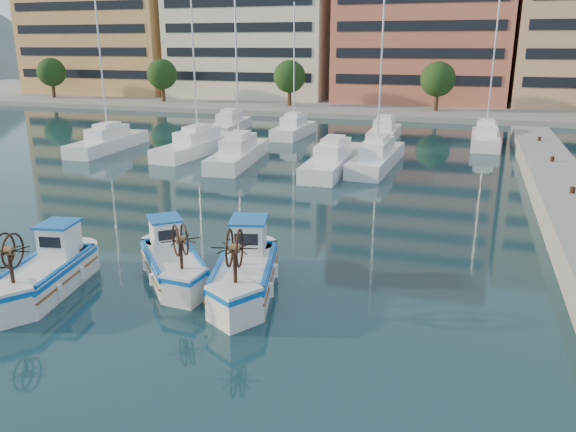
# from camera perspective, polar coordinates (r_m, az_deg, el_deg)

# --- Properties ---
(ground) EXTENTS (300.00, 300.00, 0.00)m
(ground) POSITION_cam_1_polar(r_m,az_deg,el_deg) (18.89, -9.22, -8.43)
(ground) COLOR #193D43
(ground) RESTS_ON ground
(waterfront) EXTENTS (180.00, 40.00, 25.60)m
(waterfront) POSITION_cam_1_polar(r_m,az_deg,el_deg) (80.18, 19.84, 18.28)
(waterfront) COLOR gray
(waterfront) RESTS_ON ground
(yacht_marina) EXTENTS (42.10, 22.89, 11.50)m
(yacht_marina) POSITION_cam_1_polar(r_m,az_deg,el_deg) (44.55, 3.22, 7.30)
(yacht_marina) COLOR white
(yacht_marina) RESTS_ON ground
(fishing_boat_a) EXTENTS (2.46, 4.42, 2.68)m
(fishing_boat_a) POSITION_cam_1_polar(r_m,az_deg,el_deg) (20.73, -23.27, -5.08)
(fishing_boat_a) COLOR silver
(fishing_boat_a) RESTS_ON ground
(fishing_boat_b) EXTENTS (3.80, 4.04, 2.55)m
(fishing_boat_b) POSITION_cam_1_polar(r_m,az_deg,el_deg) (20.46, -11.72, -4.38)
(fishing_boat_b) COLOR silver
(fishing_boat_b) RESTS_ON ground
(fishing_boat_c) EXTENTS (2.84, 4.70, 2.84)m
(fishing_boat_c) POSITION_cam_1_polar(r_m,az_deg,el_deg) (19.08, -4.38, -5.40)
(fishing_boat_c) COLOR silver
(fishing_boat_c) RESTS_ON ground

